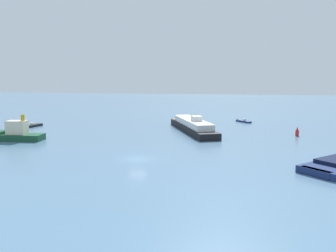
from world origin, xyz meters
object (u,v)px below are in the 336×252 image
at_px(small_motorboat, 34,126).
at_px(channel_buoy_red, 297,132).
at_px(fishing_skiff, 244,121).
at_px(white_riverboat, 192,126).
at_px(tugboat, 15,134).

xyz_separation_m(small_motorboat, channel_buoy_red, (61.11, -2.08, 0.52)).
bearing_deg(channel_buoy_red, fishing_skiff, 116.61).
bearing_deg(channel_buoy_red, white_riverboat, 174.11).
xyz_separation_m(tugboat, small_motorboat, (-7.06, 17.50, -0.99)).
height_order(tugboat, channel_buoy_red, tugboat).
distance_m(tugboat, channel_buoy_red, 56.21).
height_order(small_motorboat, channel_buoy_red, channel_buoy_red).
xyz_separation_m(fishing_skiff, channel_buoy_red, (10.31, -20.58, 0.56)).
xyz_separation_m(white_riverboat, channel_buoy_red, (21.98, -2.27, -0.44)).
bearing_deg(tugboat, white_riverboat, 28.88).
height_order(white_riverboat, channel_buoy_red, white_riverboat).
bearing_deg(fishing_skiff, small_motorboat, -159.99).
relative_size(white_riverboat, tugboat, 2.32).
height_order(white_riverboat, tugboat, white_riverboat).
bearing_deg(white_riverboat, small_motorboat, -179.72).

